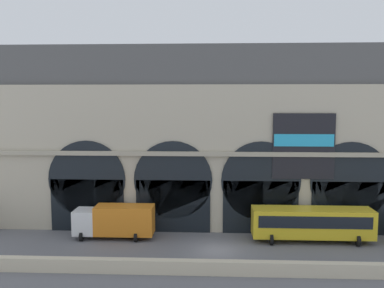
% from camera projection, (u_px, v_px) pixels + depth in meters
% --- Properties ---
extents(ground_plane, '(200.00, 200.00, 0.00)m').
position_uv_depth(ground_plane, '(217.00, 250.00, 36.74)').
color(ground_plane, slate).
extents(quay_parapet_wall, '(90.00, 0.70, 1.08)m').
position_uv_depth(quay_parapet_wall, '(218.00, 268.00, 31.57)').
color(quay_parapet_wall, beige).
rests_on(quay_parapet_wall, ground).
extents(station_building, '(44.61, 5.93, 18.47)m').
position_uv_depth(station_building, '(217.00, 140.00, 43.52)').
color(station_building, '#B2A891').
rests_on(station_building, ground).
extents(box_truck_midwest, '(7.50, 2.91, 3.12)m').
position_uv_depth(box_truck_midwest, '(115.00, 220.00, 39.87)').
color(box_truck_midwest, white).
rests_on(box_truck_midwest, ground).
extents(bus_mideast, '(11.00, 3.25, 3.10)m').
position_uv_depth(bus_mideast, '(312.00, 223.00, 38.88)').
color(bus_mideast, gold).
rests_on(bus_mideast, ground).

